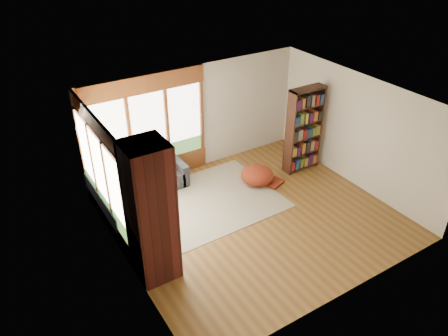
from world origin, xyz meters
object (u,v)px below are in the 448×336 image
sectional_sofa (135,195)px  area_rug (207,202)px  dog_brindle (133,200)px  bookshelf (304,130)px  brick_chimney (151,213)px  pouf (257,175)px  dog_tan (143,171)px

sectional_sofa → area_rug: (1.38, -0.67, -0.30)m
area_rug → dog_brindle: 1.84m
area_rug → bookshelf: bookshelf is taller
brick_chimney → area_rug: size_ratio=0.84×
area_rug → pouf: size_ratio=4.04×
brick_chimney → sectional_sofa: 2.32m
brick_chimney → dog_brindle: size_ratio=3.37×
pouf → dog_tan: dog_tan is taller
pouf → dog_tan: bearing=164.9°
area_rug → pouf: 1.41m
bookshelf → dog_tan: bearing=169.8°
sectional_sofa → pouf: 2.85m
area_rug → dog_brindle: bearing=-177.3°
sectional_sofa → dog_brindle: bearing=-112.5°
brick_chimney → dog_brindle: 1.42m
area_rug → dog_brindle: (-1.69, -0.08, 0.73)m
sectional_sofa → bookshelf: bookshelf is taller
bookshelf → sectional_sofa: bearing=171.2°
area_rug → brick_chimney: bearing=-143.1°
dog_brindle → brick_chimney: bearing=163.3°
sectional_sofa → dog_tan: size_ratio=2.08×
brick_chimney → sectional_sofa: bearing=77.7°
sectional_sofa → dog_brindle: 0.92m
brick_chimney → dog_tan: bearing=71.4°
dog_tan → area_rug: bearing=-62.8°
bookshelf → brick_chimney: bearing=-162.7°
dog_brindle → pouf: bearing=-98.2°
brick_chimney → pouf: brick_chimney is taller
area_rug → dog_tan: 1.55m
area_rug → bookshelf: bearing=0.9°
area_rug → dog_brindle: dog_brindle is taller
sectional_sofa → pouf: bearing=-12.9°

